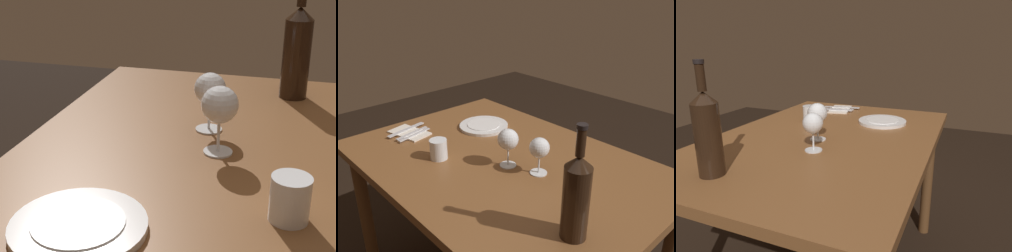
% 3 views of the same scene
% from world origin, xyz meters
% --- Properties ---
extents(dining_table, '(1.30, 0.90, 0.74)m').
position_xyz_m(dining_table, '(0.00, 0.00, 0.65)').
color(dining_table, brown).
rests_on(dining_table, ground).
extents(wine_glass_left, '(0.08, 0.08, 0.15)m').
position_xyz_m(wine_glass_left, '(-0.17, -0.04, 0.84)').
color(wine_glass_left, white).
rests_on(wine_glass_left, dining_table).
extents(wine_glass_right, '(0.08, 0.08, 0.16)m').
position_xyz_m(wine_glass_right, '(-0.05, 0.01, 0.85)').
color(wine_glass_right, white).
rests_on(wine_glass_right, dining_table).
extents(wine_bottle, '(0.08, 0.08, 0.35)m').
position_xyz_m(wine_bottle, '(-0.48, 0.16, 0.88)').
color(wine_bottle, black).
rests_on(wine_bottle, dining_table).
extents(water_tumbler, '(0.07, 0.07, 0.08)m').
position_xyz_m(water_tumbler, '(0.19, 0.18, 0.78)').
color(water_tumbler, white).
rests_on(water_tumbler, dining_table).
extents(dinner_plate, '(0.24, 0.24, 0.02)m').
position_xyz_m(dinner_plate, '(0.32, -0.17, 0.75)').
color(dinner_plate, white).
rests_on(dinner_plate, dining_table).
extents(folded_napkin, '(0.21, 0.15, 0.01)m').
position_xyz_m(folded_napkin, '(0.50, 0.14, 0.74)').
color(folded_napkin, silver).
rests_on(folded_napkin, dining_table).
extents(fork_inner, '(0.05, 0.18, 0.00)m').
position_xyz_m(fork_inner, '(0.47, 0.14, 0.75)').
color(fork_inner, silver).
rests_on(fork_inner, folded_napkin).
extents(fork_outer, '(0.05, 0.18, 0.00)m').
position_xyz_m(fork_outer, '(0.45, 0.14, 0.75)').
color(fork_outer, silver).
rests_on(fork_outer, folded_napkin).
extents(table_knife, '(0.06, 0.21, 0.00)m').
position_xyz_m(table_knife, '(0.53, 0.14, 0.75)').
color(table_knife, silver).
rests_on(table_knife, folded_napkin).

